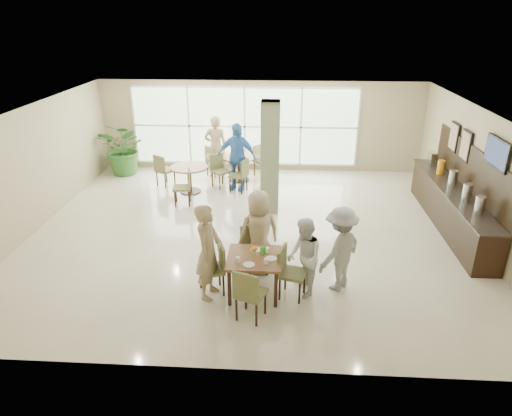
# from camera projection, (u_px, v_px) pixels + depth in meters

# --- Properties ---
(ground) EXTENTS (10.00, 10.00, 0.00)m
(ground) POSITION_uv_depth(u_px,v_px,m) (251.00, 230.00, 10.67)
(ground) COLOR beige
(ground) RESTS_ON ground
(room_shell) EXTENTS (10.00, 10.00, 10.00)m
(room_shell) POSITION_uv_depth(u_px,v_px,m) (250.00, 161.00, 9.99)
(room_shell) COLOR white
(room_shell) RESTS_ON ground
(window_bank) EXTENTS (7.00, 0.04, 7.00)m
(window_bank) POSITION_uv_depth(u_px,v_px,m) (245.00, 127.00, 14.22)
(window_bank) COLOR silver
(window_bank) RESTS_ON ground
(column) EXTENTS (0.45, 0.45, 2.80)m
(column) POSITION_uv_depth(u_px,v_px,m) (270.00, 158.00, 11.19)
(column) COLOR #6D7D57
(column) RESTS_ON ground
(main_table) EXTENTS (0.95, 0.95, 0.75)m
(main_table) POSITION_uv_depth(u_px,v_px,m) (254.00, 261.00, 8.06)
(main_table) COLOR brown
(main_table) RESTS_ON ground
(round_table_left) EXTENTS (1.05, 1.05, 0.75)m
(round_table_left) POSITION_uv_depth(u_px,v_px,m) (189.00, 173.00, 12.73)
(round_table_left) COLOR brown
(round_table_left) RESTS_ON ground
(round_table_right) EXTENTS (1.11, 1.11, 0.75)m
(round_table_right) POSITION_uv_depth(u_px,v_px,m) (239.00, 162.00, 13.62)
(round_table_right) COLOR brown
(round_table_right) RESTS_ON ground
(chairs_main_table) EXTENTS (2.02, 2.01, 0.95)m
(chairs_main_table) POSITION_uv_depth(u_px,v_px,m) (252.00, 271.00, 8.11)
(chairs_main_table) COLOR brown
(chairs_main_table) RESTS_ON ground
(chairs_table_left) EXTENTS (2.26, 1.95, 0.95)m
(chairs_table_left) POSITION_uv_depth(u_px,v_px,m) (189.00, 176.00, 12.76)
(chairs_table_left) COLOR brown
(chairs_table_left) RESTS_ON ground
(chairs_table_right) EXTENTS (2.09, 1.97, 0.95)m
(chairs_table_right) POSITION_uv_depth(u_px,v_px,m) (239.00, 165.00, 13.62)
(chairs_table_right) COLOR brown
(chairs_table_right) RESTS_ON ground
(tabletop_clutter) EXTENTS (0.70, 0.74, 0.21)m
(tabletop_clutter) POSITION_uv_depth(u_px,v_px,m) (257.00, 255.00, 7.96)
(tabletop_clutter) COLOR white
(tabletop_clutter) RESTS_ON main_table
(buffet_counter) EXTENTS (0.64, 4.70, 1.95)m
(buffet_counter) POSITION_uv_depth(u_px,v_px,m) (452.00, 205.00, 10.65)
(buffet_counter) COLOR black
(buffet_counter) RESTS_ON ground
(wall_tv) EXTENTS (0.06, 1.00, 0.58)m
(wall_tv) POSITION_uv_depth(u_px,v_px,m) (497.00, 153.00, 8.99)
(wall_tv) COLOR black
(wall_tv) RESTS_ON ground
(framed_art_a) EXTENTS (0.05, 0.55, 0.70)m
(framed_art_a) POSITION_uv_depth(u_px,v_px,m) (466.00, 146.00, 10.57)
(framed_art_a) COLOR black
(framed_art_a) RESTS_ON ground
(framed_art_b) EXTENTS (0.05, 0.55, 0.70)m
(framed_art_b) POSITION_uv_depth(u_px,v_px,m) (454.00, 137.00, 11.31)
(framed_art_b) COLOR black
(framed_art_b) RESTS_ON ground
(potted_plant) EXTENTS (1.97, 1.97, 1.66)m
(potted_plant) POSITION_uv_depth(u_px,v_px,m) (125.00, 148.00, 14.03)
(potted_plant) COLOR #2F6227
(potted_plant) RESTS_ON ground
(teen_left) EXTENTS (0.54, 0.72, 1.77)m
(teen_left) POSITION_uv_depth(u_px,v_px,m) (208.00, 252.00, 7.92)
(teen_left) COLOR tan
(teen_left) RESTS_ON ground
(teen_far) EXTENTS (0.93, 0.74, 1.68)m
(teen_far) POSITION_uv_depth(u_px,v_px,m) (259.00, 232.00, 8.70)
(teen_far) COLOR tan
(teen_far) RESTS_ON ground
(teen_right) EXTENTS (0.69, 0.81, 1.46)m
(teen_right) POSITION_uv_depth(u_px,v_px,m) (304.00, 257.00, 8.04)
(teen_right) COLOR white
(teen_right) RESTS_ON ground
(teen_standing) EXTENTS (1.14, 1.17, 1.61)m
(teen_standing) POSITION_uv_depth(u_px,v_px,m) (340.00, 249.00, 8.17)
(teen_standing) COLOR #98999A
(teen_standing) RESTS_ON ground
(adult_a) EXTENTS (1.25, 0.89, 1.92)m
(adult_a) POSITION_uv_depth(u_px,v_px,m) (237.00, 157.00, 12.77)
(adult_a) COLOR #4280C8
(adult_a) RESTS_ON ground
(adult_b) EXTENTS (1.04, 1.60, 1.60)m
(adult_b) POSITION_uv_depth(u_px,v_px,m) (269.00, 155.00, 13.47)
(adult_b) COLOR white
(adult_b) RESTS_ON ground
(adult_standing) EXTENTS (0.74, 0.53, 1.89)m
(adult_standing) POSITION_uv_depth(u_px,v_px,m) (216.00, 147.00, 13.77)
(adult_standing) COLOR tan
(adult_standing) RESTS_ON ground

